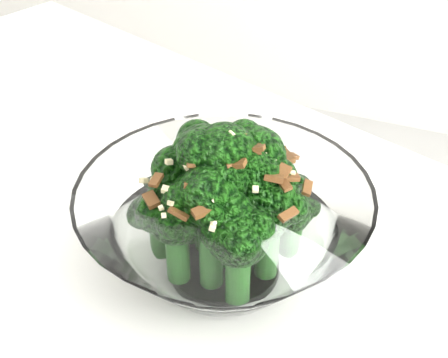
% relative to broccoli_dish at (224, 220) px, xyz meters
% --- Properties ---
extents(broccoli_dish, '(0.24, 0.24, 0.15)m').
position_rel_broccoli_dish_xyz_m(broccoli_dish, '(0.00, 0.00, 0.00)').
color(broccoli_dish, white).
rests_on(broccoli_dish, table).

